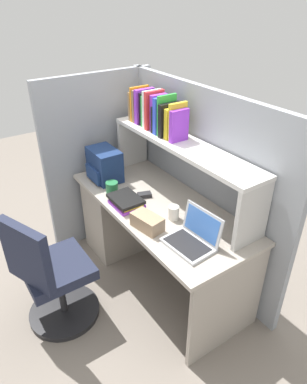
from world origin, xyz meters
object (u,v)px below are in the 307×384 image
object	(u,v)px
computer_mouse	(145,195)
paper_cup	(174,213)
tissue_box	(147,222)
laptop	(193,237)
office_chair	(52,279)
backpack	(104,165)
snack_canister	(112,188)

from	to	relation	value
computer_mouse	paper_cup	bearing A→B (deg)	20.08
tissue_box	paper_cup	bearing A→B (deg)	76.56
laptop	computer_mouse	distance (m)	0.66
office_chair	laptop	bearing A→B (deg)	-147.59
backpack	office_chair	bearing A→B (deg)	-53.43
computer_mouse	paper_cup	distance (m)	0.37
backpack	office_chair	size ratio (longest dim) A/B	0.32
laptop	tissue_box	distance (m)	0.34
computer_mouse	office_chair	xyz separation A→B (m)	(0.10, -0.83, -0.35)
laptop	office_chair	size ratio (longest dim) A/B	0.35
backpack	paper_cup	xyz separation A→B (m)	(0.80, 0.13, -0.08)
backpack	paper_cup	bearing A→B (deg)	8.92
snack_canister	computer_mouse	bearing A→B (deg)	47.56
office_chair	paper_cup	bearing A→B (deg)	-129.49
tissue_box	snack_canister	bearing A→B (deg)	167.55
laptop	computer_mouse	bearing A→B (deg)	174.94
backpack	paper_cup	world-z (taller)	backpack
backpack	computer_mouse	xyz separation A→B (m)	(0.43, 0.12, -0.11)
paper_cup	office_chair	distance (m)	0.96
paper_cup	snack_canister	distance (m)	0.57
office_chair	backpack	bearing A→B (deg)	-75.20
snack_canister	backpack	bearing A→B (deg)	164.90
tissue_box	computer_mouse	bearing A→B (deg)	139.09
laptop	office_chair	world-z (taller)	laptop
backpack	office_chair	world-z (taller)	backpack
snack_canister	paper_cup	bearing A→B (deg)	20.02
backpack	computer_mouse	size ratio (longest dim) A/B	2.88
snack_canister	office_chair	bearing A→B (deg)	-67.34
laptop	office_chair	distance (m)	1.03
computer_mouse	snack_canister	bearing A→B (deg)	-113.35
backpack	paper_cup	size ratio (longest dim) A/B	2.98
computer_mouse	paper_cup	size ratio (longest dim) A/B	1.03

